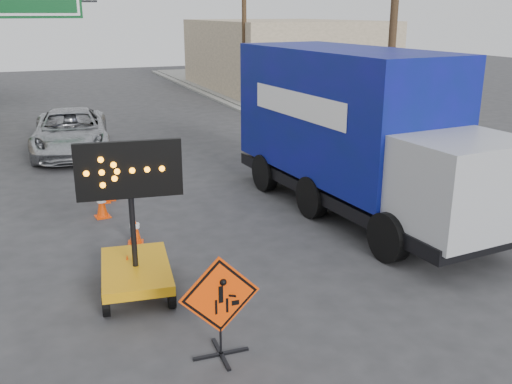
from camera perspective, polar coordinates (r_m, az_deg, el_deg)
ground at (r=8.98m, az=5.35°, el=-17.52°), size 100.00×100.00×0.00m
curb_right at (r=24.52m, az=4.55°, el=5.55°), size 0.40×60.00×0.12m
sidewalk_right at (r=25.60m, az=9.21°, el=5.93°), size 4.00×60.00×0.15m
building_right_far at (r=40.13m, az=2.61°, el=13.50°), size 10.00×14.00×4.60m
utility_pole_near at (r=20.08m, az=13.56°, el=15.79°), size 1.80×0.26×9.00m
utility_pole_far at (r=32.57m, az=-1.19°, el=16.77°), size 1.80×0.26×9.00m
construction_sign at (r=8.87m, az=-3.63°, el=-11.16°), size 1.27×0.90×1.69m
arrow_board at (r=11.06m, az=-11.98°, el=-6.74°), size 1.88×2.24×2.99m
pickup_truck at (r=22.73m, az=-18.03°, el=5.73°), size 3.26×6.10×1.63m
box_truck at (r=15.20m, az=9.94°, el=5.08°), size 3.44×9.14×4.25m
cone_a at (r=11.49m, az=-12.67°, el=-7.65°), size 0.36×0.36×0.68m
cone_b at (r=13.49m, az=-12.02°, el=-3.68°), size 0.41×0.41×0.69m
cone_c at (r=15.40m, az=-15.18°, el=-1.15°), size 0.42×0.42×0.73m
cone_d at (r=16.81m, az=-14.54°, el=0.56°), size 0.47×0.47×0.78m
cone_e at (r=16.60m, az=-15.06°, el=0.12°), size 0.35×0.35×0.68m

